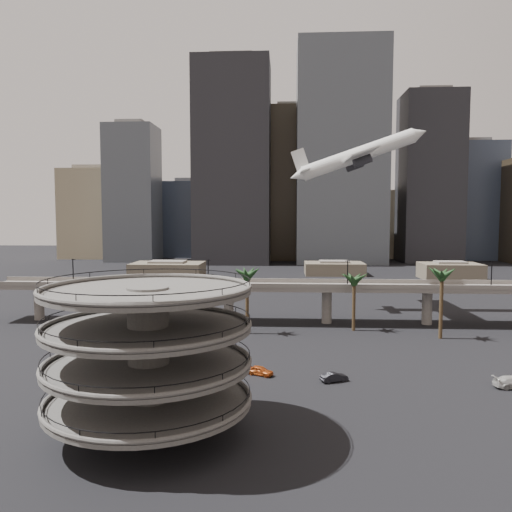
# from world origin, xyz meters

# --- Properties ---
(ground) EXTENTS (700.00, 700.00, 0.00)m
(ground) POSITION_xyz_m (0.00, 0.00, 0.00)
(ground) COLOR black
(ground) RESTS_ON ground
(parking_ramp) EXTENTS (22.20, 22.20, 17.35)m
(parking_ramp) POSITION_xyz_m (-13.00, -4.00, 9.84)
(parking_ramp) COLOR #4B4946
(parking_ramp) RESTS_ON ground
(overpass) EXTENTS (130.00, 9.30, 14.70)m
(overpass) POSITION_xyz_m (0.00, 55.00, 7.34)
(overpass) COLOR #69635D
(overpass) RESTS_ON ground
(palm_trees) EXTENTS (42.40, 10.40, 14.00)m
(palm_trees) POSITION_xyz_m (14.02, 44.65, 11.43)
(palm_trees) COLOR #41301C
(palm_trees) RESTS_ON ground
(low_buildings) EXTENTS (135.00, 27.50, 6.80)m
(low_buildings) POSITION_xyz_m (6.89, 142.30, 2.86)
(low_buildings) COLOR #615A48
(low_buildings) RESTS_ON ground
(skyline) EXTENTS (269.00, 86.00, 113.42)m
(skyline) POSITION_xyz_m (15.11, 217.09, 41.44)
(skyline) COLOR #817259
(skyline) RESTS_ON ground
(airborne_jet) EXTENTS (35.12, 31.31, 15.01)m
(airborne_jet) POSITION_xyz_m (19.70, 72.39, 39.07)
(airborne_jet) COLOR silver
(airborne_jet) RESTS_ON ground
(car_a) EXTENTS (4.41, 3.30, 1.40)m
(car_a) POSITION_xyz_m (-2.06, 17.31, 0.70)
(car_a) COLOR #B94F1A
(car_a) RESTS_ON ground
(car_b) EXTENTS (4.25, 2.89, 1.33)m
(car_b) POSITION_xyz_m (8.74, 15.00, 0.66)
(car_b) COLOR black
(car_b) RESTS_ON ground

